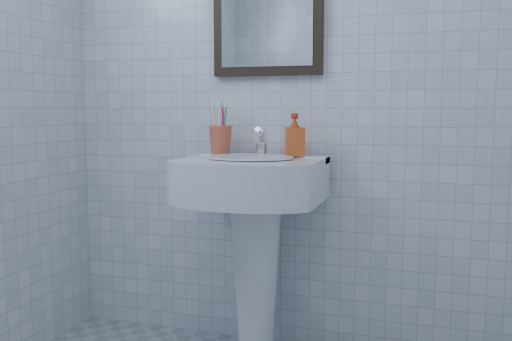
% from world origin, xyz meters
% --- Properties ---
extents(wall_back, '(2.20, 0.02, 2.50)m').
position_xyz_m(wall_back, '(0.00, 1.20, 1.25)').
color(wall_back, silver).
rests_on(wall_back, ground).
extents(washbasin, '(0.58, 0.43, 0.90)m').
position_xyz_m(washbasin, '(-0.13, 0.99, 0.60)').
color(washbasin, white).
rests_on(washbasin, ground).
extents(faucet, '(0.05, 0.11, 0.13)m').
position_xyz_m(faucet, '(-0.13, 1.09, 0.94)').
color(faucet, silver).
rests_on(faucet, washbasin).
extents(toothbrush_cup, '(0.11, 0.11, 0.13)m').
position_xyz_m(toothbrush_cup, '(-0.32, 1.09, 0.95)').
color(toothbrush_cup, '#B94F30').
rests_on(toothbrush_cup, washbasin).
extents(soap_dispenser, '(0.11, 0.11, 0.18)m').
position_xyz_m(soap_dispenser, '(0.02, 1.09, 0.98)').
color(soap_dispenser, red).
rests_on(soap_dispenser, washbasin).
extents(wall_mirror, '(0.50, 0.04, 0.62)m').
position_xyz_m(wall_mirror, '(-0.13, 1.18, 1.55)').
color(wall_mirror, black).
rests_on(wall_mirror, wall_back).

